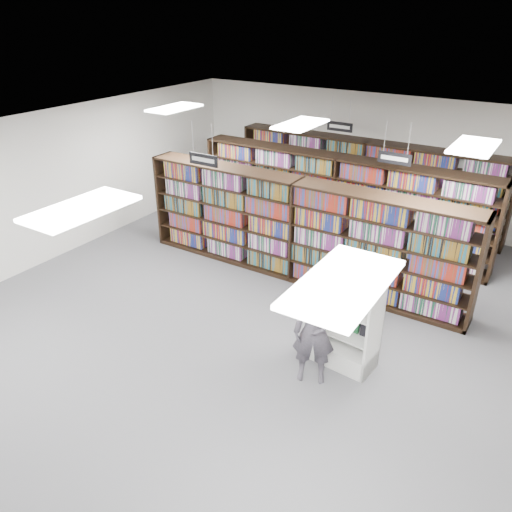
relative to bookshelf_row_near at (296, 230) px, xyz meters
The scene contains 18 objects.
floor 2.26m from the bookshelf_row_near, 90.00° to the right, with size 12.00×12.00×0.00m, color #48484D.
ceiling 2.94m from the bookshelf_row_near, 90.00° to the right, with size 10.00×12.00×0.10m, color white.
wall_back 4.04m from the bookshelf_row_near, 90.00° to the left, with size 10.00×0.10×3.20m, color silver.
wall_left 5.41m from the bookshelf_row_near, 158.20° to the right, with size 0.10×12.00×3.20m, color silver.
bookshelf_row_near is the anchor object (origin of this frame).
bookshelf_row_mid 2.00m from the bookshelf_row_near, 90.00° to the left, with size 7.00×0.60×2.10m.
bookshelf_row_far 3.70m from the bookshelf_row_near, 90.00° to the left, with size 7.00×0.60×2.10m.
aisle_sign_left 2.33m from the bookshelf_row_near, 146.29° to the right, with size 0.65×0.02×0.80m.
aisle_sign_right 2.33m from the bookshelf_row_near, 33.67° to the left, with size 0.65×0.02×0.80m.
aisle_sign_center 3.38m from the bookshelf_row_near, 99.46° to the left, with size 0.65×0.02×0.80m.
troffer_front_center 5.43m from the bookshelf_row_near, 90.00° to the right, with size 0.60×1.20×0.04m, color white.
troffer_front_right 6.20m from the bookshelf_row_near, 59.04° to the right, with size 0.60×1.20×0.04m, color white.
troffer_back_left 3.67m from the bookshelf_row_near, behind, with size 0.60×1.20×0.04m, color white.
troffer_back_center 2.11m from the bookshelf_row_near, ahead, with size 0.60×1.20×0.04m, color white.
troffer_back_right 3.67m from the bookshelf_row_near, ahead, with size 0.60×1.20×0.04m, color white.
endcap_display 2.88m from the bookshelf_row_near, 46.64° to the right, with size 1.13×0.64×1.52m.
open_book 2.95m from the bookshelf_row_near, 45.87° to the right, with size 0.69×0.48×0.13m.
shopper 3.22m from the bookshelf_row_near, 57.06° to the right, with size 0.63×0.41×1.72m, color #4D4954.
Camera 1 is at (4.22, -6.20, 5.09)m, focal length 35.00 mm.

